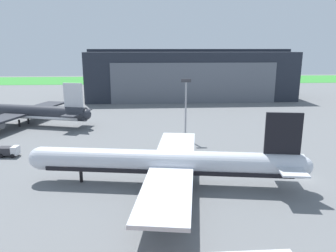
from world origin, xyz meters
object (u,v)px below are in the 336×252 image
Objects in this scene: maintenance_hangar at (189,75)px; airliner_far_left at (18,112)px; pushback_tractor at (9,151)px; airliner_near_left at (168,163)px; apron_light_mast at (186,103)px.

airliner_far_left is at bearing -139.00° from maintenance_hangar.
airliner_near_left is at bearing -27.60° from pushback_tractor.
apron_light_mast is at bearing 77.19° from airliner_near_left.
airliner_near_left is 37.09m from pushback_tractor.
apron_light_mast is (6.42, 28.23, 5.18)m from airliner_near_left.
pushback_tractor is 0.28× the size of apron_light_mast.
airliner_near_left is 29.41m from apron_light_mast.
maintenance_hangar is at bearing 41.00° from airliner_far_left.
pushback_tractor is (-32.78, 17.13, -2.74)m from airliner_near_left.
maintenance_hangar is 1.93× the size of airliner_near_left.
airliner_far_left is 62.69m from airliner_near_left.
maintenance_hangar reaches higher than airliner_near_left.
maintenance_hangar is at bearing 81.72° from apron_light_mast.
maintenance_hangar is 1.97× the size of airliner_far_left.
maintenance_hangar reaches higher than airliner_far_left.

